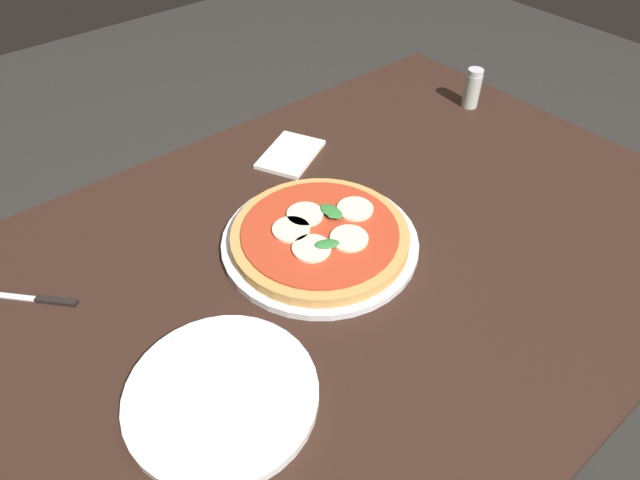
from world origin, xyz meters
TOP-DOWN VIEW (x-y plane):
  - ground_plane at (0.00, 0.00)m, footprint 6.00×6.00m
  - dining_table at (0.00, 0.00)m, footprint 1.19×0.85m
  - serving_tray at (-0.04, 0.04)m, footprint 0.31×0.31m
  - pizza at (-0.04, 0.04)m, footprint 0.28×0.28m
  - plate_white at (-0.30, -0.10)m, footprint 0.24×0.24m
  - napkin at (0.08, 0.26)m, footprint 0.16×0.14m
  - knife at (-0.42, 0.21)m, footprint 0.12×0.13m
  - pepper_shaker at (0.49, 0.17)m, footprint 0.03×0.03m

SIDE VIEW (x-z plane):
  - ground_plane at x=0.00m, z-range 0.00..0.00m
  - dining_table at x=0.00m, z-range 0.26..1.03m
  - knife at x=-0.42m, z-range 0.76..0.77m
  - napkin at x=0.08m, z-range 0.76..0.77m
  - serving_tray at x=-0.04m, z-range 0.76..0.78m
  - plate_white at x=-0.30m, z-range 0.76..0.78m
  - pizza at x=-0.04m, z-range 0.77..0.80m
  - pepper_shaker at x=0.49m, z-range 0.76..0.85m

